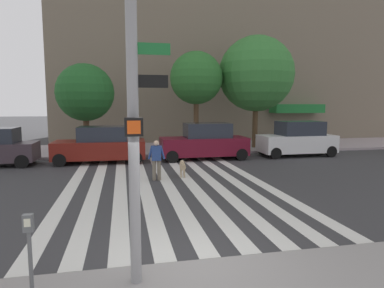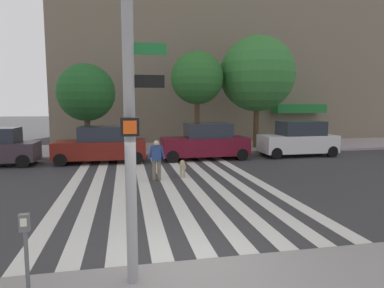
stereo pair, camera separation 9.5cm
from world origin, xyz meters
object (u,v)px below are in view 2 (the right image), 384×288
object	(u,v)px
street_tree_nearest	(86,93)
street_tree_further	(257,74)
traffic_light_pole	(129,76)
pedestrian_bystander	(305,133)
parked_car_third_in_line	(205,142)
parking_meter_third_along	(26,246)
parked_car_behind_first	(102,145)
street_tree_middle	(197,78)
pedestrian_dog_walker	(157,158)
dog_on_leash	(183,166)
parked_car_fourth_in_line	(298,139)

from	to	relation	value
street_tree_nearest	street_tree_further	bearing A→B (deg)	0.46
traffic_light_pole	pedestrian_bystander	size ratio (longest dim) A/B	3.54
parked_car_third_in_line	street_tree_further	bearing A→B (deg)	36.97
parking_meter_third_along	pedestrian_bystander	distance (m)	21.18
parked_car_behind_first	street_tree_middle	xyz separation A→B (m)	(5.82, 2.87, 3.81)
parked_car_third_in_line	pedestrian_dog_walker	world-z (taller)	parked_car_third_in_line
pedestrian_bystander	dog_on_leash	bearing A→B (deg)	-143.85
parking_meter_third_along	parked_car_behind_first	world-z (taller)	parked_car_behind_first
pedestrian_dog_walker	pedestrian_bystander	world-z (taller)	pedestrian_bystander
parked_car_behind_first	street_tree_nearest	bearing A→B (deg)	107.76
parked_car_behind_first	street_tree_middle	size ratio (longest dim) A/B	0.76
parked_car_behind_first	parked_car_third_in_line	size ratio (longest dim) A/B	0.98
street_tree_further	pedestrian_bystander	xyz separation A→B (m)	(3.46, -0.34, -4.04)
parked_car_behind_first	parked_car_fourth_in_line	size ratio (longest dim) A/B	1.06
parking_meter_third_along	dog_on_leash	size ratio (longest dim) A/B	1.35
pedestrian_dog_walker	street_tree_nearest	bearing A→B (deg)	113.68
traffic_light_pole	pedestrian_dog_walker	world-z (taller)	traffic_light_pole
traffic_light_pole	street_tree_middle	size ratio (longest dim) A/B	0.92
parking_meter_third_along	pedestrian_bystander	size ratio (longest dim) A/B	0.83
parking_meter_third_along	parked_car_third_in_line	distance (m)	14.44
street_tree_further	dog_on_leash	size ratio (longest dim) A/B	7.47
traffic_light_pole	pedestrian_bystander	xyz separation A→B (m)	(12.19, 15.88, -2.44)
parking_meter_third_along	dog_on_leash	distance (m)	9.73
traffic_light_pole	dog_on_leash	xyz separation A→B (m)	(2.32, 8.67, -3.08)
parking_meter_third_along	street_tree_further	bearing A→B (deg)	58.01
parked_car_behind_first	traffic_light_pole	bearing A→B (deg)	-84.16
street_tree_middle	dog_on_leash	xyz separation A→B (m)	(-2.18, -7.13, -4.29)
pedestrian_dog_walker	traffic_light_pole	bearing A→B (deg)	-98.07
parked_car_third_in_line	street_tree_nearest	bearing A→B (deg)	154.51
street_tree_nearest	traffic_light_pole	bearing A→B (deg)	-81.72
pedestrian_dog_walker	dog_on_leash	world-z (taller)	pedestrian_dog_walker
parking_meter_third_along	dog_on_leash	world-z (taller)	parking_meter_third_along
street_tree_nearest	pedestrian_dog_walker	distance (m)	9.18
parked_car_behind_first	pedestrian_dog_walker	world-z (taller)	parked_car_behind_first
parking_meter_third_along	dog_on_leash	bearing A→B (deg)	66.51
parked_car_third_in_line	pedestrian_dog_walker	xyz separation A→B (m)	(-3.21, -4.79, -0.04)
pedestrian_dog_walker	parking_meter_third_along	bearing A→B (deg)	-107.87
pedestrian_dog_walker	pedestrian_bystander	bearing A→B (deg)	35.03
parked_car_fourth_in_line	pedestrian_dog_walker	world-z (taller)	parked_car_fourth_in_line
street_tree_nearest	street_tree_middle	world-z (taller)	street_tree_middle
traffic_light_pole	parked_car_fourth_in_line	world-z (taller)	traffic_light_pole
parked_car_behind_first	parked_car_third_in_line	distance (m)	5.69
traffic_light_pole	dog_on_leash	distance (m)	9.49
street_tree_middle	parking_meter_third_along	bearing A→B (deg)	-110.67
street_tree_middle	dog_on_leash	size ratio (longest dim) A/B	6.26
pedestrian_bystander	street_tree_further	bearing A→B (deg)	174.46
parking_meter_third_along	pedestrian_bystander	bearing A→B (deg)	49.56
traffic_light_pole	dog_on_leash	world-z (taller)	traffic_light_pole
street_tree_nearest	pedestrian_dog_walker	size ratio (longest dim) A/B	3.29
dog_on_leash	parked_car_fourth_in_line	bearing A→B (deg)	28.71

